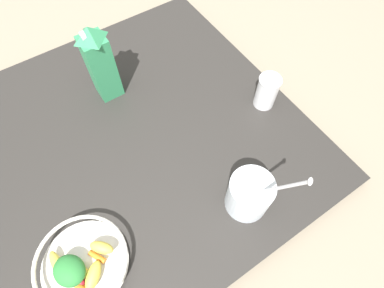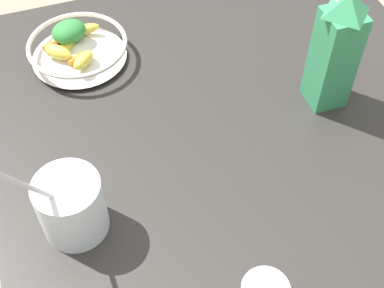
% 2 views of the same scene
% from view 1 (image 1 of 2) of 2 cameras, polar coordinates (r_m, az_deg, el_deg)
% --- Properties ---
extents(ground_plane, '(6.00, 6.00, 0.00)m').
position_cam_1_polar(ground_plane, '(0.97, -10.70, 0.37)').
color(ground_plane, gray).
extents(countertop, '(1.00, 1.00, 0.04)m').
position_cam_1_polar(countertop, '(0.96, -10.88, 0.93)').
color(countertop, '#2D2B28').
rests_on(countertop, ground_plane).
extents(fruit_bowl, '(0.22, 0.22, 0.09)m').
position_cam_1_polar(fruit_bowl, '(0.81, -20.31, -20.58)').
color(fruit_bowl, silver).
rests_on(fruit_bowl, countertop).
extents(milk_carton, '(0.07, 0.07, 0.26)m').
position_cam_1_polar(milk_carton, '(0.97, -17.14, 14.56)').
color(milk_carton, '#338C59').
rests_on(milk_carton, countertop).
extents(yogurt_tub, '(0.15, 0.11, 0.26)m').
position_cam_1_polar(yogurt_tub, '(0.78, 10.92, -9.31)').
color(yogurt_tub, silver).
rests_on(yogurt_tub, countertop).
extents(drinking_cup, '(0.07, 0.07, 0.12)m').
position_cam_1_polar(drinking_cup, '(0.98, 14.09, 9.77)').
color(drinking_cup, white).
rests_on(drinking_cup, countertop).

